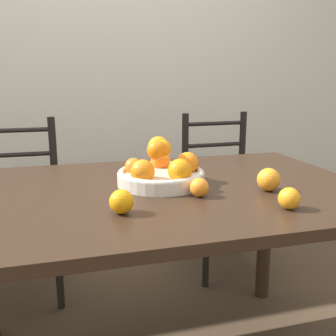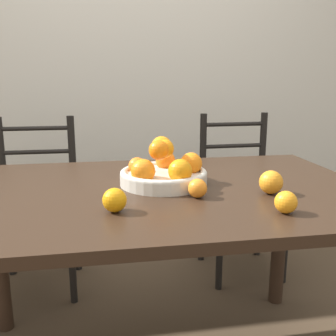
{
  "view_description": "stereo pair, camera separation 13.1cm",
  "coord_description": "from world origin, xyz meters",
  "px_view_note": "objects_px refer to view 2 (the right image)",
  "views": [
    {
      "loc": [
        -0.32,
        -1.28,
        1.14
      ],
      "look_at": [
        0.02,
        -0.05,
        0.84
      ],
      "focal_mm": 42.0,
      "sensor_mm": 36.0,
      "label": 1
    },
    {
      "loc": [
        -0.2,
        -1.31,
        1.14
      ],
      "look_at": [
        0.02,
        -0.05,
        0.84
      ],
      "focal_mm": 42.0,
      "sensor_mm": 36.0,
      "label": 2
    }
  ],
  "objects_px": {
    "fruit_bowl": "(164,171)",
    "chair_right": "(240,195)",
    "orange_loose_2": "(286,202)",
    "chair_left": "(37,206)",
    "orange_loose_0": "(271,182)",
    "orange_loose_1": "(198,188)",
    "orange_loose_3": "(115,200)"
  },
  "relations": [
    {
      "from": "chair_right",
      "to": "fruit_bowl",
      "type": "bearing_deg",
      "value": -128.6
    },
    {
      "from": "fruit_bowl",
      "to": "orange_loose_3",
      "type": "xyz_separation_m",
      "value": [
        -0.19,
        -0.27,
        -0.01
      ]
    },
    {
      "from": "fruit_bowl",
      "to": "orange_loose_1",
      "type": "bearing_deg",
      "value": -65.04
    },
    {
      "from": "orange_loose_2",
      "to": "orange_loose_3",
      "type": "xyz_separation_m",
      "value": [
        -0.48,
        0.09,
        0.0
      ]
    },
    {
      "from": "orange_loose_0",
      "to": "orange_loose_3",
      "type": "bearing_deg",
      "value": -169.96
    },
    {
      "from": "orange_loose_2",
      "to": "chair_left",
      "type": "bearing_deg",
      "value": 128.1
    },
    {
      "from": "fruit_bowl",
      "to": "chair_right",
      "type": "relative_size",
      "value": 0.34
    },
    {
      "from": "orange_loose_1",
      "to": "chair_right",
      "type": "xyz_separation_m",
      "value": [
        0.49,
        0.92,
        -0.33
      ]
    },
    {
      "from": "orange_loose_1",
      "to": "chair_left",
      "type": "relative_size",
      "value": 0.07
    },
    {
      "from": "orange_loose_0",
      "to": "orange_loose_2",
      "type": "height_order",
      "value": "orange_loose_0"
    },
    {
      "from": "orange_loose_1",
      "to": "chair_right",
      "type": "height_order",
      "value": "chair_right"
    },
    {
      "from": "orange_loose_0",
      "to": "chair_left",
      "type": "bearing_deg",
      "value": 134.51
    },
    {
      "from": "chair_left",
      "to": "chair_right",
      "type": "distance_m",
      "value": 1.15
    },
    {
      "from": "fruit_bowl",
      "to": "orange_loose_2",
      "type": "distance_m",
      "value": 0.47
    },
    {
      "from": "fruit_bowl",
      "to": "orange_loose_0",
      "type": "xyz_separation_m",
      "value": [
        0.33,
        -0.17,
        -0.01
      ]
    },
    {
      "from": "orange_loose_3",
      "to": "orange_loose_1",
      "type": "bearing_deg",
      "value": 18.98
    },
    {
      "from": "orange_loose_2",
      "to": "orange_loose_1",
      "type": "bearing_deg",
      "value": 138.78
    },
    {
      "from": "orange_loose_2",
      "to": "chair_left",
      "type": "relative_size",
      "value": 0.07
    },
    {
      "from": "orange_loose_1",
      "to": "orange_loose_2",
      "type": "bearing_deg",
      "value": -41.22
    },
    {
      "from": "orange_loose_2",
      "to": "chair_left",
      "type": "xyz_separation_m",
      "value": [
        -0.87,
        1.11,
        -0.33
      ]
    },
    {
      "from": "orange_loose_0",
      "to": "orange_loose_3",
      "type": "height_order",
      "value": "orange_loose_0"
    },
    {
      "from": "orange_loose_1",
      "to": "chair_left",
      "type": "bearing_deg",
      "value": 125.44
    },
    {
      "from": "orange_loose_0",
      "to": "orange_loose_1",
      "type": "height_order",
      "value": "orange_loose_0"
    },
    {
      "from": "chair_right",
      "to": "orange_loose_0",
      "type": "bearing_deg",
      "value": -105.78
    },
    {
      "from": "orange_loose_0",
      "to": "chair_left",
      "type": "xyz_separation_m",
      "value": [
        -0.91,
        0.92,
        -0.34
      ]
    },
    {
      "from": "orange_loose_0",
      "to": "chair_right",
      "type": "bearing_deg",
      "value": 75.35
    },
    {
      "from": "chair_left",
      "to": "chair_right",
      "type": "height_order",
      "value": "same"
    },
    {
      "from": "orange_loose_2",
      "to": "chair_left",
      "type": "height_order",
      "value": "chair_left"
    },
    {
      "from": "fruit_bowl",
      "to": "orange_loose_3",
      "type": "height_order",
      "value": "fruit_bowl"
    },
    {
      "from": "orange_loose_1",
      "to": "chair_right",
      "type": "bearing_deg",
      "value": 61.92
    },
    {
      "from": "orange_loose_0",
      "to": "orange_loose_3",
      "type": "relative_size",
      "value": 1.12
    },
    {
      "from": "fruit_bowl",
      "to": "orange_loose_3",
      "type": "distance_m",
      "value": 0.33
    }
  ]
}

